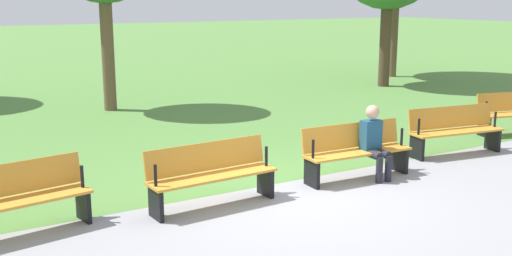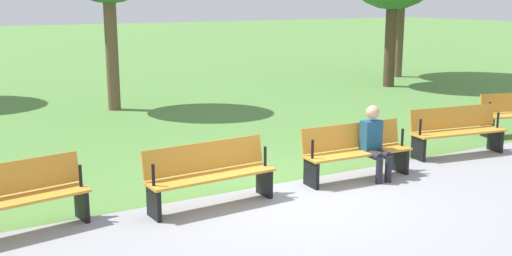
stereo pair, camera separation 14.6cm
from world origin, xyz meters
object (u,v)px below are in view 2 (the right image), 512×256
Objects in this scene: bench_5 at (209,173)px; person_seated at (374,141)px; bench_6 at (10,198)px; bench_3 at (456,130)px; bench_4 at (356,150)px.

bench_5 is 2.87m from person_seated.
person_seated reaches higher than bench_6.
bench_3 is 2.61m from bench_4.
person_seated reaches higher than bench_3.
person_seated is at bearing 18.74° from bench_3.
bench_3 is 1.00× the size of bench_6.
person_seated reaches higher than bench_5.
bench_3 is at bearing -167.02° from person_seated.
bench_5 is at bearing 2.88° from bench_4.
bench_4 is at bearing -28.97° from person_seated.
bench_6 is at bearing -8.61° from bench_5.
bench_4 is (2.60, 0.26, 0.00)m from bench_3.
bench_4 is at bearing 177.12° from bench_5.
bench_4 is 0.99× the size of bench_6.
person_seated is (2.35, 0.42, 0.16)m from bench_3.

